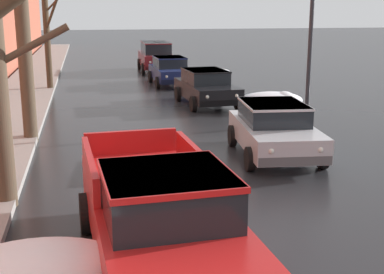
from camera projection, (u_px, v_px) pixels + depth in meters
name	position (u px, v px, depth m)	size (l,w,h in m)	color
left_sidewalk_slab	(1.00, 127.00, 17.06)	(2.60, 80.00, 0.16)	gray
snow_bank_along_left_kerb	(203.00, 73.00, 29.67)	(3.06, 1.04, 0.58)	white
snow_bank_near_corner_right	(272.00, 101.00, 20.10)	(2.68, 1.32, 0.76)	white
bare_tree_mid_block	(22.00, 10.00, 14.64)	(2.49, 2.35, 7.38)	#4C3D2D
bare_tree_far_down_block	(47.00, 19.00, 24.21)	(1.86, 2.20, 6.32)	#423323
pickup_truck_red_approaching_near_lane	(159.00, 216.00, 7.67)	(2.35, 5.42, 1.76)	red
sedan_silver_parked_kerbside_close	(274.00, 128.00, 13.86)	(2.29, 4.05, 1.42)	#B7B7BC
sedan_black_parked_kerbside_mid	(206.00, 86.00, 21.30)	(2.16, 4.23, 1.42)	black
sedan_darkblue_parked_far_down_block	(170.00, 70.00, 26.93)	(1.97, 4.13, 1.42)	navy
suv_maroon_queued_behind_truck	(156.00, 55.00, 32.52)	(2.12, 4.81, 1.82)	maroon
street_lamp_post	(311.00, 20.00, 17.15)	(0.44, 0.24, 6.23)	#28282D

